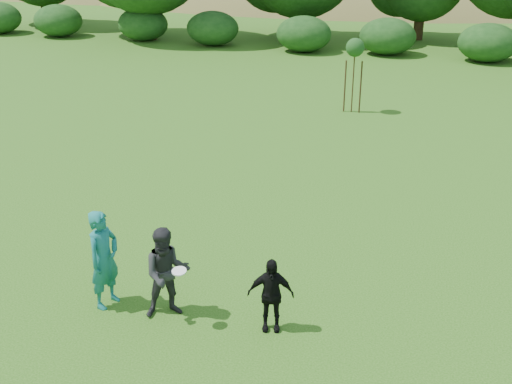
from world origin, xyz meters
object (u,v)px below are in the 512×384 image
at_px(player_teal, 104,259).
at_px(player_black, 271,295).
at_px(player_grey, 167,273).
at_px(sapling, 355,50).

relative_size(player_teal, player_black, 1.38).
distance_m(player_teal, player_grey, 1.30).
bearing_deg(player_black, player_teal, 168.13).
bearing_deg(player_grey, player_teal, 151.71).
bearing_deg(player_teal, player_black, -75.07).
distance_m(player_grey, player_black, 1.99).
height_order(player_teal, player_grey, player_teal).
relative_size(player_teal, sapling, 0.70).
xyz_separation_m(player_teal, sapling, (3.01, 14.70, 1.42)).
xyz_separation_m(player_teal, player_black, (3.28, 0.01, -0.28)).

